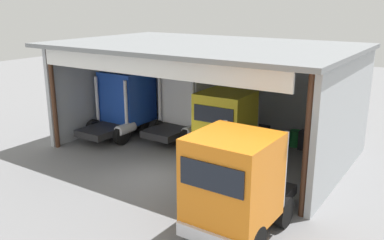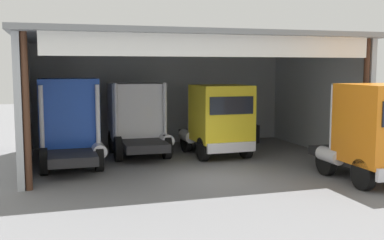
{
  "view_description": "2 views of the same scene",
  "coord_description": "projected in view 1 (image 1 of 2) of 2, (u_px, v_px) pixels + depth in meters",
  "views": [
    {
      "loc": [
        10.86,
        -13.32,
        7.47
      ],
      "look_at": [
        0.0,
        3.05,
        1.87
      ],
      "focal_mm": 38.76,
      "sensor_mm": 36.0,
      "label": 1
    },
    {
      "loc": [
        -5.91,
        -16.37,
        4.18
      ],
      "look_at": [
        0.0,
        3.05,
        1.87
      ],
      "focal_mm": 43.73,
      "sensor_mm": 36.0,
      "label": 2
    }
  ],
  "objects": [
    {
      "name": "oil_drum",
      "position": [
        295.0,
        138.0,
        22.18
      ],
      "size": [
        0.58,
        0.58,
        0.88
      ],
      "primitive_type": "cylinder",
      "color": "#197233",
      "rests_on": "ground"
    },
    {
      "name": "truck_white_center_right_bay",
      "position": [
        187.0,
        106.0,
        23.47
      ],
      "size": [
        2.68,
        4.64,
        3.46
      ],
      "rotation": [
        0.0,
        0.0,
        -0.02
      ],
      "color": "white",
      "rests_on": "ground"
    },
    {
      "name": "truck_orange_yard_outside",
      "position": [
        235.0,
        183.0,
        13.21
      ],
      "size": [
        2.66,
        4.82,
        3.58
      ],
      "rotation": [
        0.0,
        0.0,
        3.13
      ],
      "color": "orange",
      "rests_on": "ground"
    },
    {
      "name": "tool_cart",
      "position": [
        308.0,
        141.0,
        21.62
      ],
      "size": [
        0.9,
        0.6,
        1.0
      ],
      "primitive_type": "cube",
      "color": "black",
      "rests_on": "ground"
    },
    {
      "name": "truck_blue_left_bay",
      "position": [
        125.0,
        102.0,
        23.79
      ],
      "size": [
        2.59,
        4.66,
        3.69
      ],
      "rotation": [
        0.0,
        0.0,
        0.0
      ],
      "color": "#1E47B7",
      "rests_on": "ground"
    },
    {
      "name": "truck_yellow_right_bay",
      "position": [
        228.0,
        123.0,
        20.34
      ],
      "size": [
        2.65,
        5.13,
        3.36
      ],
      "rotation": [
        0.0,
        0.0,
        3.17
      ],
      "color": "yellow",
      "rests_on": "ground"
    },
    {
      "name": "workshop_shed",
      "position": [
        215.0,
        75.0,
        21.6
      ],
      "size": [
        14.49,
        9.62,
        5.54
      ],
      "color": "#ADB2B7",
      "rests_on": "ground"
    },
    {
      "name": "ground_plane",
      "position": [
        154.0,
        176.0,
        18.49
      ],
      "size": [
        80.0,
        80.0,
        0.0
      ],
      "primitive_type": "plane",
      "color": "slate",
      "rests_on": "ground"
    }
  ]
}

